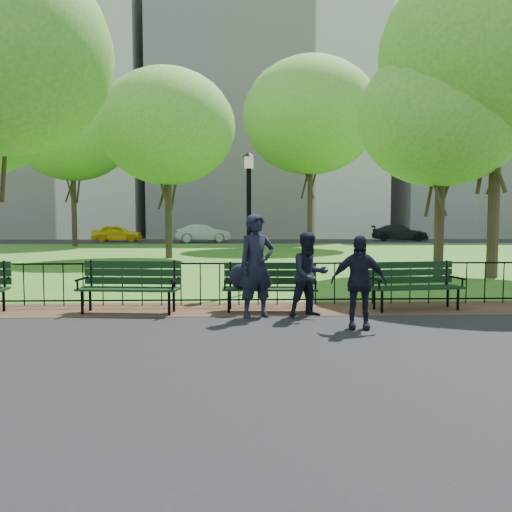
{
  "coord_description": "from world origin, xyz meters",
  "views": [
    {
      "loc": [
        -1.01,
        -8.28,
        1.75
      ],
      "look_at": [
        -0.66,
        1.5,
        1.07
      ],
      "focal_mm": 35.0,
      "sensor_mm": 36.0,
      "label": 1
    }
  ],
  "objects_px": {
    "lamppost": "(249,217)",
    "tree_mid_e": "(499,51)",
    "tree_far_c": "(167,127)",
    "sedan_dark": "(400,233)",
    "park_bench_left_a": "(130,281)",
    "park_bench_main": "(257,279)",
    "tree_far_w": "(72,129)",
    "taxi": "(117,233)",
    "tree_far_e": "(311,116)",
    "sedan_silver": "(202,233)",
    "person_left": "(257,266)",
    "person_mid": "(309,275)",
    "park_bench_right_a": "(414,280)",
    "person_right": "(359,282)",
    "tree_near_e": "(442,116)"
  },
  "relations": [
    {
      "from": "tree_far_e",
      "to": "taxi",
      "type": "bearing_deg",
      "value": 145.78
    },
    {
      "from": "person_left",
      "to": "person_mid",
      "type": "bearing_deg",
      "value": -19.41
    },
    {
      "from": "park_bench_left_a",
      "to": "tree_near_e",
      "type": "distance_m",
      "value": 11.36
    },
    {
      "from": "park_bench_left_a",
      "to": "tree_far_e",
      "type": "distance_m",
      "value": 25.36
    },
    {
      "from": "lamppost",
      "to": "tree_mid_e",
      "type": "relative_size",
      "value": 0.34
    },
    {
      "from": "person_left",
      "to": "person_mid",
      "type": "relative_size",
      "value": 1.21
    },
    {
      "from": "tree_mid_e",
      "to": "sedan_dark",
      "type": "relative_size",
      "value": 2.03
    },
    {
      "from": "park_bench_right_a",
      "to": "person_right",
      "type": "distance_m",
      "value": 2.31
    },
    {
      "from": "park_bench_left_a",
      "to": "person_left",
      "type": "relative_size",
      "value": 1.04
    },
    {
      "from": "park_bench_left_a",
      "to": "tree_mid_e",
      "type": "xyz_separation_m",
      "value": [
        9.95,
        5.67,
        6.29
      ]
    },
    {
      "from": "tree_mid_e",
      "to": "sedan_dark",
      "type": "height_order",
      "value": "tree_mid_e"
    },
    {
      "from": "park_bench_main",
      "to": "park_bench_right_a",
      "type": "height_order",
      "value": "park_bench_right_a"
    },
    {
      "from": "park_bench_main",
      "to": "tree_far_w",
      "type": "relative_size",
      "value": 0.16
    },
    {
      "from": "tree_far_e",
      "to": "person_left",
      "type": "height_order",
      "value": "tree_far_e"
    },
    {
      "from": "tree_near_e",
      "to": "tree_far_e",
      "type": "xyz_separation_m",
      "value": [
        -1.7,
        16.96,
        3.48
      ]
    },
    {
      "from": "lamppost",
      "to": "taxi",
      "type": "bearing_deg",
      "value": 108.9
    },
    {
      "from": "tree_far_w",
      "to": "park_bench_main",
      "type": "bearing_deg",
      "value": -65.44
    },
    {
      "from": "tree_far_e",
      "to": "park_bench_right_a",
      "type": "bearing_deg",
      "value": -93.08
    },
    {
      "from": "park_bench_left_a",
      "to": "person_mid",
      "type": "relative_size",
      "value": 1.26
    },
    {
      "from": "tree_near_e",
      "to": "person_mid",
      "type": "relative_size",
      "value": 4.72
    },
    {
      "from": "park_bench_right_a",
      "to": "person_mid",
      "type": "height_order",
      "value": "person_mid"
    },
    {
      "from": "park_bench_left_a",
      "to": "tree_far_e",
      "type": "height_order",
      "value": "tree_far_e"
    },
    {
      "from": "lamppost",
      "to": "tree_mid_e",
      "type": "xyz_separation_m",
      "value": [
        7.64,
        3.21,
        5.05
      ]
    },
    {
      "from": "park_bench_right_a",
      "to": "person_right",
      "type": "height_order",
      "value": "person_right"
    },
    {
      "from": "tree_far_w",
      "to": "person_right",
      "type": "bearing_deg",
      "value": -63.98
    },
    {
      "from": "tree_mid_e",
      "to": "tree_far_w",
      "type": "bearing_deg",
      "value": 133.69
    },
    {
      "from": "park_bench_left_a",
      "to": "lamppost",
      "type": "distance_m",
      "value": 3.6
    },
    {
      "from": "tree_mid_e",
      "to": "tree_far_e",
      "type": "xyz_separation_m",
      "value": [
        -3.19,
        17.45,
        1.63
      ]
    },
    {
      "from": "park_bench_main",
      "to": "person_right",
      "type": "xyz_separation_m",
      "value": [
        1.59,
        -1.6,
        0.13
      ]
    },
    {
      "from": "tree_far_c",
      "to": "tree_mid_e",
      "type": "bearing_deg",
      "value": -37.66
    },
    {
      "from": "tree_far_e",
      "to": "person_right",
      "type": "bearing_deg",
      "value": -96.37
    },
    {
      "from": "tree_far_w",
      "to": "sedan_silver",
      "type": "height_order",
      "value": "tree_far_w"
    },
    {
      "from": "park_bench_left_a",
      "to": "lamppost",
      "type": "bearing_deg",
      "value": 52.41
    },
    {
      "from": "tree_far_e",
      "to": "sedan_silver",
      "type": "relative_size",
      "value": 2.71
    },
    {
      "from": "park_bench_left_a",
      "to": "tree_far_w",
      "type": "bearing_deg",
      "value": 115.69
    },
    {
      "from": "tree_mid_e",
      "to": "sedan_silver",
      "type": "bearing_deg",
      "value": 112.45
    },
    {
      "from": "tree_near_e",
      "to": "tree_mid_e",
      "type": "bearing_deg",
      "value": -18.12
    },
    {
      "from": "person_right",
      "to": "sedan_silver",
      "type": "xyz_separation_m",
      "value": [
        -4.92,
        33.54,
        -0.01
      ]
    },
    {
      "from": "tree_far_e",
      "to": "sedan_silver",
      "type": "bearing_deg",
      "value": 130.96
    },
    {
      "from": "sedan_dark",
      "to": "person_right",
      "type": "bearing_deg",
      "value": 175.0
    },
    {
      "from": "sedan_silver",
      "to": "tree_mid_e",
      "type": "bearing_deg",
      "value": -168.28
    },
    {
      "from": "park_bench_left_a",
      "to": "sedan_silver",
      "type": "xyz_separation_m",
      "value": [
        -0.91,
        31.96,
        0.14
      ]
    },
    {
      "from": "park_bench_left_a",
      "to": "sedan_dark",
      "type": "xyz_separation_m",
      "value": [
        16.32,
        34.05,
        0.11
      ]
    },
    {
      "from": "tree_far_w",
      "to": "person_left",
      "type": "xyz_separation_m",
      "value": [
        11.85,
        -26.56,
        -7.18
      ]
    },
    {
      "from": "park_bench_right_a",
      "to": "tree_mid_e",
      "type": "distance_m",
      "value": 9.48
    },
    {
      "from": "park_bench_right_a",
      "to": "tree_far_e",
      "type": "xyz_separation_m",
      "value": [
        1.24,
        22.97,
        7.94
      ]
    },
    {
      "from": "tree_mid_e",
      "to": "person_right",
      "type": "xyz_separation_m",
      "value": [
        -5.95,
        -7.25,
        -6.13
      ]
    },
    {
      "from": "tree_far_c",
      "to": "tree_far_w",
      "type": "bearing_deg",
      "value": 125.11
    },
    {
      "from": "person_right",
      "to": "taxi",
      "type": "height_order",
      "value": "person_right"
    },
    {
      "from": "lamppost",
      "to": "park_bench_main",
      "type": "bearing_deg",
      "value": -87.72
    }
  ]
}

